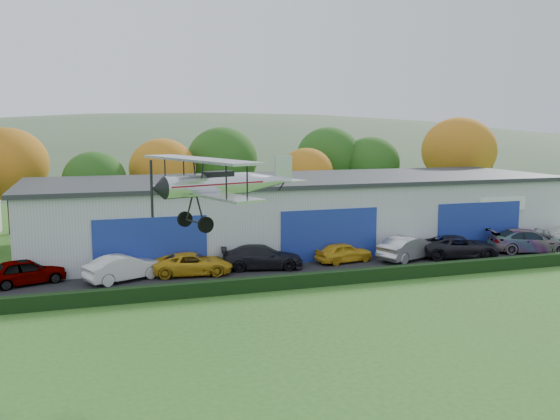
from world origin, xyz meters
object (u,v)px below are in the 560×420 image
object	(u,v)px
hangar	(300,211)
car_0	(25,271)
car_6	(459,247)
car_5	(409,248)
car_2	(193,264)
car_4	(344,252)
car_1	(125,268)
car_3	(262,257)
biplane	(220,182)
car_7	(529,241)

from	to	relation	value
hangar	car_0	world-z (taller)	hangar
hangar	car_6	size ratio (longest dim) A/B	7.35
hangar	car_5	size ratio (longest dim) A/B	8.03
car_2	car_0	bearing A→B (deg)	92.50
car_0	car_4	xyz separation A→B (m)	(20.02, -0.39, -0.09)
car_4	car_6	bearing A→B (deg)	-107.11
car_0	hangar	bearing A→B (deg)	-89.69
car_5	car_1	bearing A→B (deg)	66.74
car_3	car_4	world-z (taller)	car_3
car_2	car_4	distance (m)	10.33
car_1	biplane	xyz separation A→B (m)	(3.60, -10.58, 5.96)
car_6	car_4	bearing A→B (deg)	96.60
car_0	biplane	xyz separation A→B (m)	(9.16, -11.40, 5.97)
hangar	car_3	world-z (taller)	hangar
car_2	car_4	size ratio (longest dim) A/B	1.23
car_3	car_6	xyz separation A→B (m)	(14.11, -1.05, 0.00)
hangar	car_1	bearing A→B (deg)	-152.30
car_0	car_6	bearing A→B (deg)	-111.11
car_4	car_6	size ratio (longest dim) A/B	0.72
car_5	car_7	size ratio (longest dim) A/B	0.88
car_0	car_1	size ratio (longest dim) A/B	0.96
car_3	car_5	world-z (taller)	car_5
car_0	car_1	xyz separation A→B (m)	(5.56, -0.81, 0.01)
hangar	biplane	size ratio (longest dim) A/B	5.00
hangar	car_3	distance (m)	8.72
car_3	car_1	bearing A→B (deg)	104.02
car_1	biplane	distance (m)	12.67
car_0	car_3	distance (m)	14.23
car_6	biplane	bearing A→B (deg)	131.62
car_4	car_7	distance (m)	14.27
car_3	car_7	world-z (taller)	car_7
hangar	car_6	xyz separation A→B (m)	(9.05, -7.92, -1.84)
car_6	biplane	distance (m)	22.37
car_1	car_7	bearing A→B (deg)	-114.95
car_0	car_1	bearing A→B (deg)	-116.35
car_4	car_5	world-z (taller)	car_5
car_1	biplane	bearing A→B (deg)	175.29
car_4	car_2	bearing A→B (deg)	82.25
car_6	car_7	world-z (taller)	car_7
car_0	car_3	xyz separation A→B (m)	(14.22, -0.47, -0.01)
biplane	car_4	bearing A→B (deg)	27.70
car_3	car_6	distance (m)	14.15
car_2	car_3	distance (m)	4.54
car_3	car_5	bearing A→B (deg)	-81.39
car_2	hangar	bearing A→B (deg)	-47.16
car_1	car_6	size ratio (longest dim) A/B	0.85
car_2	car_4	xyz separation A→B (m)	(10.33, 0.28, -0.00)
car_0	car_5	world-z (taller)	car_5
car_3	car_7	distance (m)	20.04
car_1	car_5	world-z (taller)	car_5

